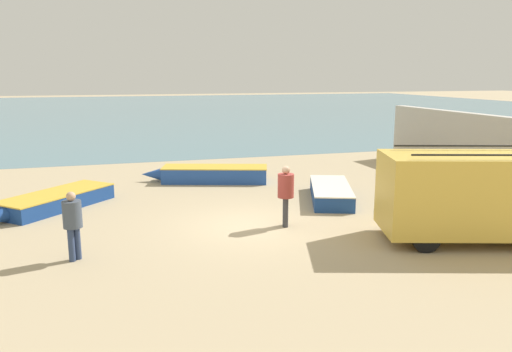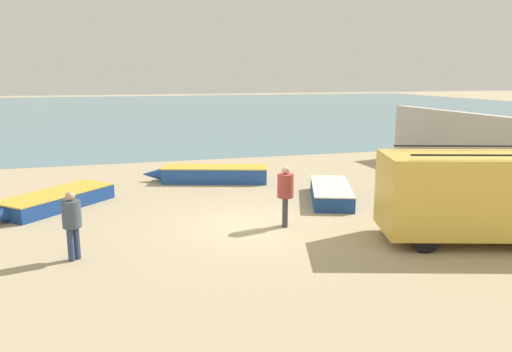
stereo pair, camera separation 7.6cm
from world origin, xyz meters
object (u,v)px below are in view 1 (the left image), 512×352
Objects in this scene: fishing_rowboat_0 at (330,192)px; fisherman_3 at (286,190)px; fishing_rowboat_1 at (53,201)px; fisherman_0 at (73,220)px; fisherman_1 at (414,178)px; fishing_rowboat_2 at (210,174)px; fisherman_2 at (450,179)px; parked_van at (473,194)px.

fisherman_3 is at bearing 154.94° from fishing_rowboat_0.
fisherman_3 is at bearing 102.95° from fishing_rowboat_1.
fisherman_3 reaches higher than fisherman_0.
fisherman_0 reaches higher than fisherman_1.
fishing_rowboat_1 is at bearing 150.01° from fisherman_0.
fishing_rowboat_1 is at bearing 42.45° from fishing_rowboat_2.
fishing_rowboat_0 is 0.83× the size of fishing_rowboat_2.
fishing_rowboat_2 is 6.87m from fisherman_3.
fisherman_1 is at bearing 152.51° from fishing_rowboat_2.
fisherman_0 is 0.94× the size of fisherman_3.
fisherman_2 is at bearing 156.29° from fishing_rowboat_2.
fisherman_0 is 1.02× the size of fisherman_1.
fishing_rowboat_0 is 9.56m from fishing_rowboat_1.
parked_van is 3.24× the size of fisherman_2.
fishing_rowboat_2 is at bearing -143.30° from fisherman_2.
fisherman_0 is at bearing 174.52° from fisherman_1.
fishing_rowboat_2 is 2.92× the size of fisherman_3.
parked_van is 3.63m from fisherman_1.
fisherman_1 is 5.02m from fisherman_3.
fishing_rowboat_2 is 8.31m from fisherman_1.
fishing_rowboat_1 is at bearing 101.86° from fishing_rowboat_0.
fishing_rowboat_1 is at bearing -10.51° from fisherman_3.
fishing_rowboat_0 is 2.44× the size of fisherman_3.
fisherman_0 is at bearing -93.66° from fisherman_2.
fisherman_0 is (0.97, -5.20, 0.75)m from fishing_rowboat_1.
fisherman_0 is at bearing -171.35° from parked_van.
parked_van reaches higher than fisherman_0.
parked_van is at bearing 168.86° from fisherman_3.
fishing_rowboat_0 is 5.47m from fishing_rowboat_2.
fishing_rowboat_1 is 2.47× the size of fisherman_1.
fisherman_2 is at bearing -100.12° from fishing_rowboat_0.
fishing_rowboat_1 is (-11.14, 6.68, -1.03)m from parked_van.
parked_van reaches higher than fishing_rowboat_1.
fishing_rowboat_0 is at bearing 125.25° from fishing_rowboat_1.
fishing_rowboat_0 is 3.84m from fisherman_3.
parked_van is 1.17× the size of fishing_rowboat_0.
fisherman_2 is at bearing 78.53° from parked_van.
fishing_rowboat_1 is 13.37m from fisherman_2.
fisherman_2 is at bearing -30.99° from fisherman_1.
fisherman_1 reaches higher than fishing_rowboat_0.
parked_van is at bearing 102.70° from fishing_rowboat_1.
fisherman_3 is (6.79, -4.03, 0.82)m from fishing_rowboat_1.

